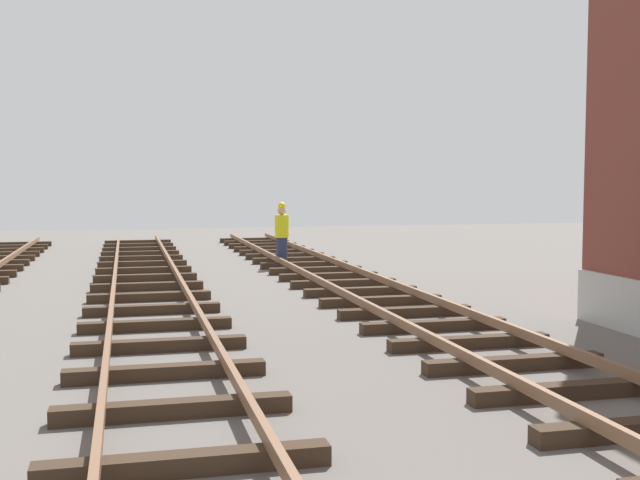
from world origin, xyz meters
name	(u,v)px	position (x,y,z in m)	size (l,w,h in m)	color
track_worker_distant	(282,235)	(0.47, 20.65, 0.93)	(0.40, 0.40, 1.87)	#262D4C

